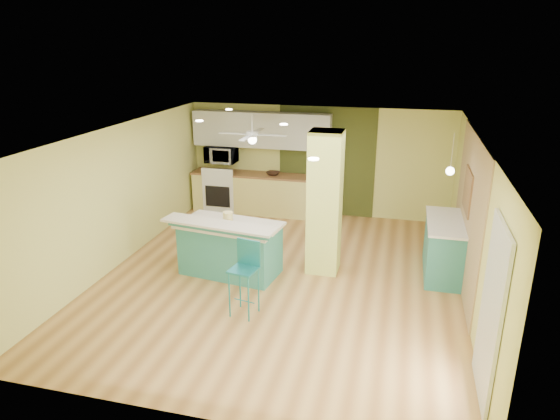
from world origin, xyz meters
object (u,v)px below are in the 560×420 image
(peninsula, at_px, (230,247))
(bar_stool, at_px, (246,266))
(canister, at_px, (228,217))
(side_counter, at_px, (444,247))
(fruit_bowl, at_px, (273,173))

(peninsula, relative_size, bar_stool, 1.77)
(peninsula, bearing_deg, bar_stool, -52.18)
(peninsula, distance_m, canister, 0.53)
(side_counter, bearing_deg, canister, -167.34)
(side_counter, relative_size, canister, 8.21)
(bar_stool, bearing_deg, fruit_bowl, 110.62)
(peninsula, distance_m, fruit_bowl, 3.27)
(peninsula, bearing_deg, canister, 127.61)
(side_counter, bearing_deg, peninsula, -165.96)
(bar_stool, xyz_separation_m, side_counter, (2.92, 2.09, -0.27))
(bar_stool, bearing_deg, peninsula, 130.69)
(bar_stool, xyz_separation_m, fruit_bowl, (-0.77, 4.43, 0.21))
(bar_stool, relative_size, fruit_bowl, 3.68)
(canister, bearing_deg, fruit_bowl, 90.68)
(side_counter, bearing_deg, fruit_bowl, 147.66)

